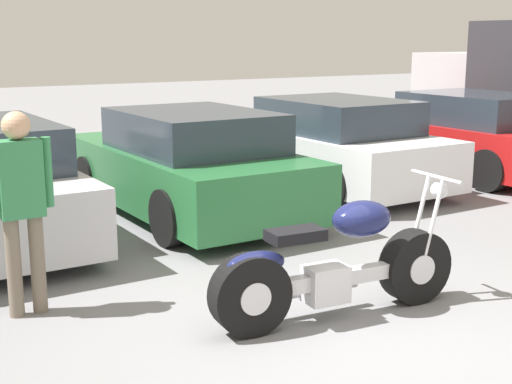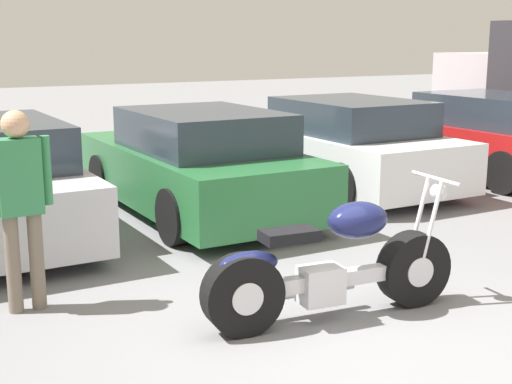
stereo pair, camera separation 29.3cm
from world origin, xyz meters
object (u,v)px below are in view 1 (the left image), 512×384
at_px(motorcycle, 335,267).
at_px(parked_car_white, 329,145).
at_px(person_standing, 21,197).
at_px(parked_car_green, 187,165).
at_px(parked_car_red, 466,135).

height_order(motorcycle, parked_car_white, parked_car_white).
bearing_deg(person_standing, parked_car_green, 41.89).
distance_m(parked_car_white, parked_car_red, 2.62).
distance_m(motorcycle, person_standing, 2.57).
bearing_deg(parked_car_white, person_standing, -152.00).
bearing_deg(motorcycle, parked_car_white, 52.85).
relative_size(parked_car_green, parked_car_red, 1.00).
height_order(parked_car_red, person_standing, person_standing).
height_order(parked_car_white, parked_car_red, same).
bearing_deg(parked_car_green, parked_car_red, 0.62).
height_order(parked_car_green, parked_car_white, same).
bearing_deg(parked_car_white, parked_car_red, -7.70).
bearing_deg(parked_car_red, parked_car_white, 172.30).
bearing_deg(person_standing, motorcycle, -33.63).
height_order(motorcycle, parked_car_red, parked_car_red).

